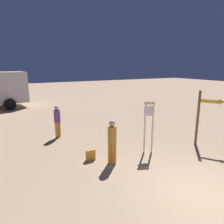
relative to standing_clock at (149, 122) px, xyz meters
The scene contains 6 objects.
ground_plane 3.17m from the standing_clock, 99.07° to the right, with size 80.00×80.00×0.00m, color tan.
standing_clock is the anchor object (origin of this frame).
arrow_sign 2.67m from the standing_clock, 13.74° to the right, with size 0.72×0.93×2.41m.
person_near_clock 1.78m from the standing_clock, behind, with size 0.31×0.31×1.60m.
backpack 2.58m from the standing_clock, 168.27° to the left, with size 0.34×0.18×0.40m.
person_distant 4.45m from the standing_clock, 127.90° to the left, with size 0.30×0.30×1.57m.
Camera 1 is at (-4.50, -3.12, 3.42)m, focal length 32.45 mm.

